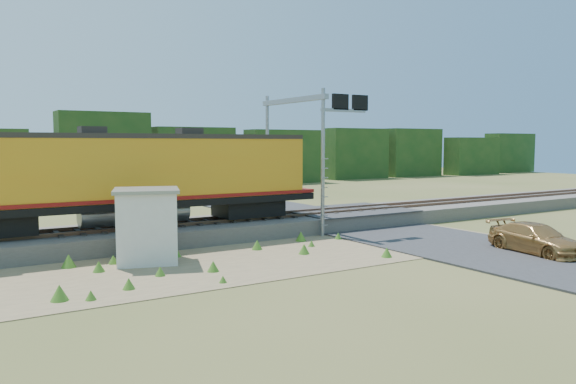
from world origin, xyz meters
TOP-DOWN VIEW (x-y plane):
  - ground at (0.00, 0.00)m, footprint 140.00×140.00m
  - ballast at (0.00, 6.00)m, footprint 70.00×5.00m
  - rails at (0.00, 6.00)m, footprint 70.00×1.54m
  - dirt_shoulder at (-2.00, 0.50)m, footprint 26.00×8.00m
  - road at (7.00, 0.74)m, footprint 7.00×66.00m
  - tree_line_north at (0.00, 38.00)m, footprint 130.00×3.00m
  - weed_clumps at (-3.50, 0.10)m, footprint 15.00×6.20m
  - locomotive at (-5.82, 6.00)m, footprint 18.36×2.80m
  - shed at (-6.34, 1.87)m, footprint 3.14×3.14m
  - signal_gantry at (3.58, 5.32)m, footprint 2.97×6.20m
  - car at (8.40, -5.29)m, footprint 2.43×4.68m

SIDE VIEW (x-z plane):
  - ground at x=0.00m, z-range 0.00..0.00m
  - weed_clumps at x=-3.50m, z-range -0.28..0.28m
  - dirt_shoulder at x=-2.00m, z-range 0.00..0.03m
  - road at x=7.00m, z-range -0.34..0.52m
  - ballast at x=0.00m, z-range 0.00..0.80m
  - car at x=8.40m, z-range 0.00..1.30m
  - rails at x=0.00m, z-range 0.80..0.96m
  - shed at x=-6.34m, z-range 0.02..2.97m
  - tree_line_north at x=0.00m, z-range -0.18..6.32m
  - locomotive at x=-5.82m, z-range 0.93..5.67m
  - signal_gantry at x=3.58m, z-range 1.84..9.33m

